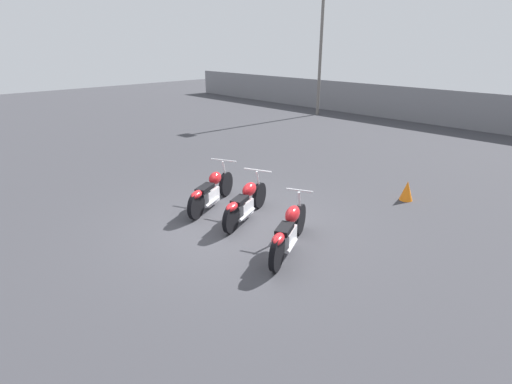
% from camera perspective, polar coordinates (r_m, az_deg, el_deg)
% --- Properties ---
extents(ground_plane, '(60.00, 60.00, 0.00)m').
position_cam_1_polar(ground_plane, '(8.76, -2.64, -4.88)').
color(ground_plane, '#38383D').
extents(fence_back, '(40.00, 0.04, 1.68)m').
position_cam_1_polar(fence_back, '(20.69, 29.22, 9.95)').
color(fence_back, gray).
rests_on(fence_back, ground_plane).
extents(light_pole_right, '(0.70, 0.35, 7.01)m').
position_cam_1_polar(light_pole_right, '(22.46, 9.35, 21.45)').
color(light_pole_right, slate).
rests_on(light_pole_right, ground_plane).
extents(motorcycle_slot_0, '(1.11, 2.05, 1.00)m').
position_cam_1_polar(motorcycle_slot_0, '(9.65, -6.45, 0.15)').
color(motorcycle_slot_0, black).
rests_on(motorcycle_slot_0, ground_plane).
extents(motorcycle_slot_1, '(1.02, 1.99, 0.99)m').
position_cam_1_polar(motorcycle_slot_1, '(8.90, -1.52, -1.50)').
color(motorcycle_slot_1, black).
rests_on(motorcycle_slot_1, ground_plane).
extents(motorcycle_slot_2, '(1.05, 2.02, 1.01)m').
position_cam_1_polar(motorcycle_slot_2, '(7.60, 4.73, -5.52)').
color(motorcycle_slot_2, black).
rests_on(motorcycle_slot_2, ground_plane).
extents(traffic_cone_near, '(0.33, 0.33, 0.51)m').
position_cam_1_polar(traffic_cone_near, '(10.77, 20.74, 0.18)').
color(traffic_cone_near, orange).
rests_on(traffic_cone_near, ground_plane).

